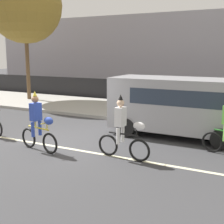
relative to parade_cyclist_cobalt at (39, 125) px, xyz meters
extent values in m
plane|color=#38383A|center=(0.14, 1.10, -0.84)|extent=(80.00, 80.00, 0.00)
cube|color=beige|center=(0.14, 0.60, -0.84)|extent=(36.00, 0.14, 0.01)
cube|color=#9E9B93|center=(0.14, 7.60, -0.77)|extent=(60.00, 5.00, 0.15)
cube|color=black|center=(0.14, 10.50, -0.14)|extent=(40.00, 0.08, 1.40)
cube|color=#99939E|center=(-2.80, 19.10, 2.15)|extent=(28.00, 8.00, 5.98)
torus|color=black|center=(0.50, -0.10, -0.51)|extent=(0.67, 0.19, 0.67)
torus|color=black|center=(-0.53, 0.10, -0.51)|extent=(0.67, 0.19, 0.67)
cylinder|color=gold|center=(-0.01, 0.00, -0.09)|extent=(0.96, 0.23, 0.05)
cylinder|color=gold|center=(-0.16, 0.03, 0.00)|extent=(0.04, 0.04, 0.18)
cylinder|color=gold|center=(0.40, -0.08, 0.02)|extent=(0.04, 0.04, 0.23)
cylinder|color=gold|center=(0.40, -0.08, 0.14)|extent=(0.13, 0.50, 0.03)
ellipsoid|color=#2D47B2|center=(0.48, -0.09, 0.21)|extent=(0.39, 0.26, 0.24)
cube|color=#2D47B2|center=(-0.11, 0.02, 0.42)|extent=(0.30, 0.36, 0.56)
sphere|color=#9E7051|center=(-0.11, 0.02, 0.82)|extent=(0.22, 0.22, 0.22)
cone|color=gold|center=(-0.11, 0.02, 1.00)|extent=(0.14, 0.14, 0.16)
cylinder|color=#2D47B2|center=(-0.14, -0.12, -0.13)|extent=(0.11, 0.11, 0.48)
cylinder|color=#2D47B2|center=(-0.09, 0.16, -0.13)|extent=(0.11, 0.11, 0.48)
torus|color=black|center=(3.23, 0.53, -0.51)|extent=(0.67, 0.10, 0.67)
torus|color=black|center=(2.18, 0.59, -0.51)|extent=(0.67, 0.10, 0.67)
cylinder|color=black|center=(2.71, 0.56, -0.09)|extent=(0.97, 0.10, 0.05)
cylinder|color=black|center=(2.56, 0.57, 0.00)|extent=(0.04, 0.04, 0.18)
cylinder|color=black|center=(3.12, 0.54, 0.02)|extent=(0.04, 0.04, 0.23)
cylinder|color=black|center=(3.12, 0.54, 0.14)|extent=(0.06, 0.50, 0.03)
ellipsoid|color=white|center=(3.21, 0.53, 0.21)|extent=(0.37, 0.22, 0.24)
cube|color=white|center=(2.61, 0.57, 0.42)|extent=(0.26, 0.33, 0.56)
sphere|color=beige|center=(2.61, 0.57, 0.82)|extent=(0.22, 0.22, 0.22)
cone|color=black|center=(2.61, 0.57, 1.00)|extent=(0.14, 0.14, 0.16)
cylinder|color=white|center=(2.60, 0.43, -0.13)|extent=(0.11, 0.11, 0.48)
cylinder|color=white|center=(2.61, 0.71, -0.13)|extent=(0.11, 0.11, 0.48)
torus|color=black|center=(4.93, 2.39, -0.51)|extent=(0.67, 0.19, 0.67)
cube|color=#99999E|center=(3.45, 3.80, 0.39)|extent=(5.00, 2.00, 1.90)
cube|color=#283342|center=(3.85, 3.80, 0.74)|extent=(3.90, 2.02, 0.56)
cylinder|color=black|center=(5.15, 2.80, -0.49)|extent=(0.70, 0.22, 0.70)
cylinder|color=black|center=(1.75, 2.80, -0.49)|extent=(0.70, 0.22, 0.70)
cylinder|color=black|center=(1.75, 4.80, -0.49)|extent=(0.70, 0.22, 0.70)
cylinder|color=brown|center=(-7.45, 7.79, 1.40)|extent=(0.24, 0.24, 4.17)
sphere|color=olive|center=(-7.45, 7.79, 5.09)|extent=(4.59, 4.59, 4.59)
camera|label=1|loc=(6.48, -7.45, 2.26)|focal=50.00mm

